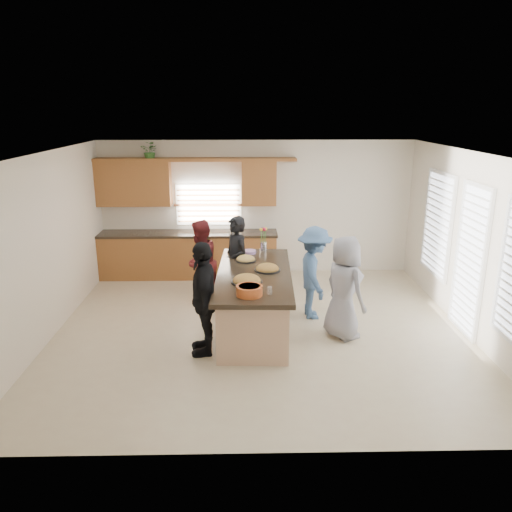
{
  "coord_description": "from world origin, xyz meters",
  "views": [
    {
      "loc": [
        -0.23,
        -7.36,
        3.44
      ],
      "look_at": [
        -0.07,
        0.29,
        1.15
      ],
      "focal_mm": 35.0,
      "sensor_mm": 36.0,
      "label": 1
    }
  ],
  "objects_px": {
    "island": "(254,302)",
    "woman_right_back": "(314,273)",
    "woman_left_mid": "(201,263)",
    "woman_left_front": "(204,298)",
    "woman_left_back": "(236,262)",
    "woman_right_front": "(344,288)",
    "salad_bowl": "(249,290)"
  },
  "relations": [
    {
      "from": "woman_left_back",
      "to": "woman_right_front",
      "type": "relative_size",
      "value": 1.02
    },
    {
      "from": "island",
      "to": "woman_right_front",
      "type": "distance_m",
      "value": 1.45
    },
    {
      "from": "island",
      "to": "salad_bowl",
      "type": "height_order",
      "value": "salad_bowl"
    },
    {
      "from": "island",
      "to": "woman_left_front",
      "type": "height_order",
      "value": "woman_left_front"
    },
    {
      "from": "woman_right_back",
      "to": "woman_left_front",
      "type": "bearing_deg",
      "value": 123.53
    },
    {
      "from": "woman_left_back",
      "to": "woman_right_front",
      "type": "height_order",
      "value": "woman_left_back"
    },
    {
      "from": "woman_left_back",
      "to": "woman_left_front",
      "type": "distance_m",
      "value": 1.79
    },
    {
      "from": "salad_bowl",
      "to": "woman_right_front",
      "type": "xyz_separation_m",
      "value": [
        1.45,
        0.66,
        -0.22
      ]
    },
    {
      "from": "woman_right_back",
      "to": "woman_left_back",
      "type": "bearing_deg",
      "value": 67.15
    },
    {
      "from": "woman_left_mid",
      "to": "woman_right_front",
      "type": "height_order",
      "value": "woman_right_front"
    },
    {
      "from": "island",
      "to": "woman_left_front",
      "type": "distance_m",
      "value": 1.15
    },
    {
      "from": "woman_left_back",
      "to": "woman_left_front",
      "type": "xyz_separation_m",
      "value": [
        -0.43,
        -1.74,
        0.01
      ]
    },
    {
      "from": "island",
      "to": "woman_right_back",
      "type": "height_order",
      "value": "woman_right_back"
    },
    {
      "from": "woman_left_mid",
      "to": "woman_right_back",
      "type": "distance_m",
      "value": 2.05
    },
    {
      "from": "salad_bowl",
      "to": "woman_right_front",
      "type": "distance_m",
      "value": 1.61
    },
    {
      "from": "island",
      "to": "woman_left_mid",
      "type": "height_order",
      "value": "woman_left_mid"
    },
    {
      "from": "woman_left_mid",
      "to": "island",
      "type": "bearing_deg",
      "value": 59.45
    },
    {
      "from": "island",
      "to": "salad_bowl",
      "type": "relative_size",
      "value": 7.53
    },
    {
      "from": "island",
      "to": "woman_left_front",
      "type": "relative_size",
      "value": 1.64
    },
    {
      "from": "woman_left_back",
      "to": "woman_right_front",
      "type": "xyz_separation_m",
      "value": [
        1.67,
        -1.28,
        -0.01
      ]
    },
    {
      "from": "woman_left_back",
      "to": "woman_right_back",
      "type": "distance_m",
      "value": 1.41
    },
    {
      "from": "woman_left_back",
      "to": "woman_left_mid",
      "type": "height_order",
      "value": "woman_left_back"
    },
    {
      "from": "island",
      "to": "woman_right_front",
      "type": "height_order",
      "value": "woman_right_front"
    },
    {
      "from": "woman_left_back",
      "to": "woman_left_mid",
      "type": "xyz_separation_m",
      "value": [
        -0.63,
        0.15,
        -0.05
      ]
    },
    {
      "from": "woman_left_back",
      "to": "woman_left_front",
      "type": "bearing_deg",
      "value": -44.87
    },
    {
      "from": "island",
      "to": "woman_left_mid",
      "type": "relative_size",
      "value": 1.77
    },
    {
      "from": "woman_left_front",
      "to": "woman_left_back",
      "type": "bearing_deg",
      "value": 160.98
    },
    {
      "from": "salad_bowl",
      "to": "woman_left_front",
      "type": "height_order",
      "value": "woman_left_front"
    },
    {
      "from": "salad_bowl",
      "to": "woman_right_back",
      "type": "bearing_deg",
      "value": 52.79
    },
    {
      "from": "island",
      "to": "woman_left_back",
      "type": "xyz_separation_m",
      "value": [
        -0.31,
        0.94,
        0.37
      ]
    },
    {
      "from": "island",
      "to": "woman_right_back",
      "type": "bearing_deg",
      "value": 26.08
    },
    {
      "from": "woman_left_mid",
      "to": "woman_left_front",
      "type": "height_order",
      "value": "woman_left_front"
    }
  ]
}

